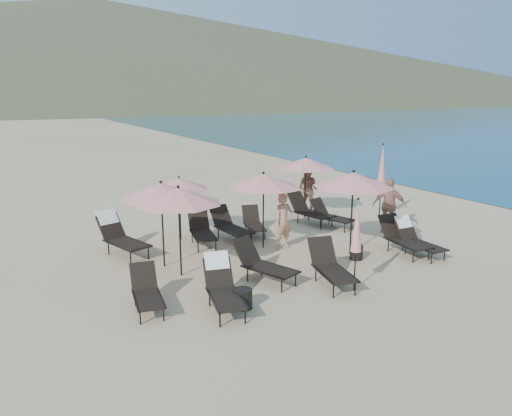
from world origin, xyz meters
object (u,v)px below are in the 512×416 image
lounger_1 (223,285)px  umbrella_open_3 (179,184)px  lounger_2 (263,263)px  beachgoer_a (284,221)px  umbrella_open_4 (306,163)px  lounger_10 (309,210)px  side_table_1 (356,252)px  lounger_0 (147,291)px  lounger_8 (230,225)px  lounger_7 (202,230)px  lounger_4 (402,237)px  lounger_9 (253,222)px  umbrella_open_5 (161,191)px  lounger_3 (331,266)px  beachgoer_b (308,189)px  umbrella_open_0 (178,196)px  lounger_6 (120,235)px  lounger_11 (331,215)px  umbrella_open_1 (263,181)px  umbrella_open_2 (353,180)px  side_table_0 (243,299)px  umbrella_closed_1 (382,167)px  lounger_5 (416,238)px  umbrella_closed_0 (357,226)px  beachgoer_c (389,206)px

lounger_1 → umbrella_open_3: 5.53m
lounger_2 → beachgoer_a: size_ratio=1.10×
umbrella_open_4 → lounger_2: bearing=-134.0°
lounger_10 → side_table_1: size_ratio=4.57×
lounger_0 → lounger_8: lounger_8 is taller
lounger_7 → lounger_10: lounger_10 is taller
lounger_1 → beachgoer_a: 4.47m
side_table_1 → lounger_4: bearing=-7.8°
lounger_9 → umbrella_open_5: size_ratio=0.67×
lounger_3 → side_table_1: bearing=46.1°
beachgoer_b → lounger_7: bearing=-99.5°
lounger_3 → umbrella_open_0: umbrella_open_0 is taller
lounger_6 → lounger_11: lounger_6 is taller
umbrella_open_1 → lounger_3: bearing=-90.4°
lounger_2 → lounger_9: size_ratio=1.17×
lounger_9 → umbrella_open_2: bearing=-46.8°
lounger_2 → side_table_0: bearing=-155.3°
umbrella_open_3 → umbrella_closed_1: bearing=-8.8°
umbrella_open_0 → umbrella_open_4: umbrella_open_0 is taller
umbrella_open_5 → beachgoer_b: umbrella_open_5 is taller
lounger_10 → umbrella_open_3: size_ratio=0.92×
lounger_4 → lounger_5: bearing=-40.1°
lounger_11 → umbrella_open_3: umbrella_open_3 is taller
umbrella_closed_0 → beachgoer_a: (0.25, 3.53, -0.73)m
umbrella_closed_1 → side_table_0: umbrella_closed_1 is taller
umbrella_open_4 → side_table_1: 5.21m
lounger_2 → beachgoer_b: beachgoer_b is taller
lounger_2 → lounger_3: bearing=-55.7°
lounger_8 → beachgoer_a: beachgoer_a is taller
lounger_0 → lounger_2: (3.01, 0.15, 0.06)m
lounger_9 → lounger_10: size_ratio=0.84×
lounger_9 → beachgoer_c: beachgoer_c is taller
umbrella_open_5 → beachgoer_b: bearing=24.2°
lounger_0 → umbrella_open_0: umbrella_open_0 is taller
beachgoer_a → lounger_10: bearing=34.4°
lounger_0 → umbrella_open_2: umbrella_open_2 is taller
lounger_2 → lounger_3: (1.34, -0.98, 0.00)m
lounger_7 → umbrella_closed_0: (1.72, -5.11, 1.12)m
lounger_5 → umbrella_open_2: (-1.62, 0.97, 1.70)m
lounger_3 → lounger_7: size_ratio=1.04×
lounger_2 → lounger_4: lounger_4 is taller
lounger_11 → umbrella_closed_0: umbrella_closed_0 is taller
lounger_3 → beachgoer_c: (4.47, 2.64, 0.45)m
lounger_9 → umbrella_closed_0: 5.41m
lounger_3 → lounger_9: (0.47, 4.70, -0.07)m
umbrella_open_2 → lounger_8: bearing=129.3°
umbrella_open_4 → lounger_9: bearing=-159.5°
lounger_5 → lounger_9: lounger_5 is taller
umbrella_open_1 → umbrella_open_2: umbrella_open_2 is taller
lounger_7 → lounger_9: bearing=18.0°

